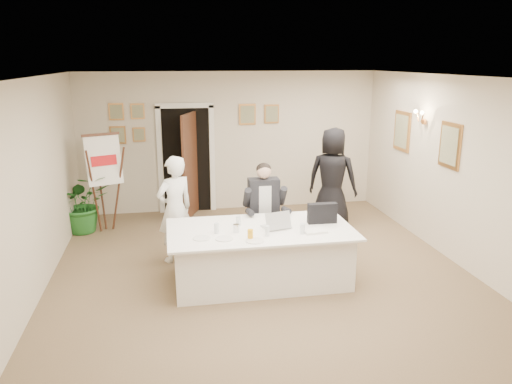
{
  "coord_description": "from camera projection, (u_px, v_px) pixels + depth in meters",
  "views": [
    {
      "loc": [
        -1.29,
        -6.48,
        3.03
      ],
      "look_at": [
        0.0,
        0.6,
        1.1
      ],
      "focal_mm": 35.0,
      "sensor_mm": 36.0,
      "label": 1
    }
  ],
  "objects": [
    {
      "name": "floor",
      "position": [
        263.0,
        277.0,
        7.16
      ],
      "size": [
        7.0,
        7.0,
        0.0
      ],
      "primitive_type": "plane",
      "color": "brown",
      "rests_on": "ground"
    },
    {
      "name": "ceiling",
      "position": [
        264.0,
        77.0,
        6.44
      ],
      "size": [
        6.0,
        7.0,
        0.02
      ],
      "primitive_type": "cube",
      "color": "white",
      "rests_on": "wall_back"
    },
    {
      "name": "wall_back",
      "position": [
        230.0,
        142.0,
        10.13
      ],
      "size": [
        6.0,
        0.1,
        2.8
      ],
      "primitive_type": "cube",
      "color": "beige",
      "rests_on": "floor"
    },
    {
      "name": "wall_front",
      "position": [
        361.0,
        300.0,
        3.47
      ],
      "size": [
        6.0,
        0.1,
        2.8
      ],
      "primitive_type": "cube",
      "color": "beige",
      "rests_on": "floor"
    },
    {
      "name": "wall_left",
      "position": [
        30.0,
        192.0,
        6.28
      ],
      "size": [
        0.1,
        7.0,
        2.8
      ],
      "primitive_type": "cube",
      "color": "beige",
      "rests_on": "floor"
    },
    {
      "name": "wall_right",
      "position": [
        464.0,
        174.0,
        7.32
      ],
      "size": [
        0.1,
        7.0,
        2.8
      ],
      "primitive_type": "cube",
      "color": "beige",
      "rests_on": "floor"
    },
    {
      "name": "doorway",
      "position": [
        188.0,
        162.0,
        9.89
      ],
      "size": [
        1.14,
        0.86,
        2.2
      ],
      "color": "black",
      "rests_on": "floor"
    },
    {
      "name": "pictures_back_wall",
      "position": [
        190.0,
        121.0,
        9.84
      ],
      "size": [
        3.4,
        0.06,
        0.8
      ],
      "primitive_type": null,
      "color": "#C18542",
      "rests_on": "wall_back"
    },
    {
      "name": "pictures_right_wall",
      "position": [
        423.0,
        138.0,
        8.36
      ],
      "size": [
        0.06,
        2.2,
        0.8
      ],
      "primitive_type": null,
      "color": "#C18542",
      "rests_on": "wall_right"
    },
    {
      "name": "wall_sconce",
      "position": [
        421.0,
        117.0,
        8.26
      ],
      "size": [
        0.2,
        0.3,
        0.24
      ],
      "primitive_type": null,
      "color": "#CB7F41",
      "rests_on": "wall_right"
    },
    {
      "name": "conference_table",
      "position": [
        260.0,
        254.0,
        6.94
      ],
      "size": [
        2.54,
        1.36,
        0.78
      ],
      "color": "white",
      "rests_on": "floor"
    },
    {
      "name": "seated_man",
      "position": [
        264.0,
        210.0,
        7.78
      ],
      "size": [
        0.8,
        0.83,
        1.5
      ],
      "primitive_type": null,
      "rotation": [
        0.0,
        0.0,
        0.25
      ],
      "color": "black",
      "rests_on": "floor"
    },
    {
      "name": "flip_chart",
      "position": [
        104.0,
        188.0,
        8.85
      ],
      "size": [
        0.63,
        0.49,
        1.75
      ],
      "color": "#3C1F13",
      "rests_on": "floor"
    },
    {
      "name": "standing_man",
      "position": [
        175.0,
        209.0,
        7.56
      ],
      "size": [
        0.72,
        0.64,
        1.64
      ],
      "primitive_type": "imported",
      "rotation": [
        0.0,
        0.0,
        3.66
      ],
      "color": "white",
      "rests_on": "floor"
    },
    {
      "name": "standing_woman",
      "position": [
        332.0,
        178.0,
        9.11
      ],
      "size": [
        1.08,
        0.97,
        1.85
      ],
      "primitive_type": "imported",
      "rotation": [
        0.0,
        0.0,
        2.61
      ],
      "color": "black",
      "rests_on": "floor"
    },
    {
      "name": "potted_palm",
      "position": [
        83.0,
        203.0,
        8.91
      ],
      "size": [
        1.12,
        1.03,
        1.06
      ],
      "primitive_type": "imported",
      "rotation": [
        0.0,
        0.0,
        0.23
      ],
      "color": "#226623",
      "rests_on": "floor"
    },
    {
      "name": "laptop",
      "position": [
        276.0,
        218.0,
        6.86
      ],
      "size": [
        0.45,
        0.46,
        0.28
      ],
      "primitive_type": null,
      "rotation": [
        0.0,
        0.0,
        0.25
      ],
      "color": "#B7BABC",
      "rests_on": "conference_table"
    },
    {
      "name": "laptop_bag",
      "position": [
        322.0,
        213.0,
        7.04
      ],
      "size": [
        0.42,
        0.12,
        0.29
      ],
      "primitive_type": "cube",
      "rotation": [
        0.0,
        0.0,
        -0.02
      ],
      "color": "black",
      "rests_on": "conference_table"
    },
    {
      "name": "paper_stack",
      "position": [
        315.0,
        231.0,
        6.7
      ],
      "size": [
        0.32,
        0.24,
        0.03
      ],
      "primitive_type": "cube",
      "rotation": [
        0.0,
        0.0,
        0.1
      ],
      "color": "white",
      "rests_on": "conference_table"
    },
    {
      "name": "plate_left",
      "position": [
        202.0,
        238.0,
        6.45
      ],
      "size": [
        0.25,
        0.25,
        0.01
      ],
      "primitive_type": "cylinder",
      "rotation": [
        0.0,
        0.0,
        -0.09
      ],
      "color": "white",
      "rests_on": "conference_table"
    },
    {
      "name": "plate_mid",
      "position": [
        224.0,
        239.0,
        6.43
      ],
      "size": [
        0.25,
        0.25,
        0.01
      ],
      "primitive_type": "cylinder",
      "rotation": [
        0.0,
        0.0,
        -0.09
      ],
      "color": "white",
      "rests_on": "conference_table"
    },
    {
      "name": "plate_near",
      "position": [
        255.0,
        241.0,
        6.36
      ],
      "size": [
        0.3,
        0.3,
        0.01
      ],
      "primitive_type": "cylinder",
      "rotation": [
        0.0,
        0.0,
        -0.32
      ],
      "color": "white",
      "rests_on": "conference_table"
    },
    {
      "name": "glass_a",
      "position": [
        216.0,
        228.0,
        6.64
      ],
      "size": [
        0.07,
        0.07,
        0.14
      ],
      "primitive_type": "cylinder",
      "rotation": [
        0.0,
        0.0,
        0.14
      ],
      "color": "silver",
      "rests_on": "conference_table"
    },
    {
      "name": "glass_b",
      "position": [
        267.0,
        231.0,
        6.53
      ],
      "size": [
        0.08,
        0.08,
        0.14
      ],
      "primitive_type": "cylinder",
      "rotation": [
        0.0,
        0.0,
        -0.31
      ],
      "color": "silver",
      "rests_on": "conference_table"
    },
    {
      "name": "glass_c",
      "position": [
        302.0,
        229.0,
        6.63
      ],
      "size": [
        0.08,
        0.08,
        0.14
      ],
      "primitive_type": "cylinder",
      "rotation": [
        0.0,
        0.0,
        0.08
      ],
      "color": "silver",
      "rests_on": "conference_table"
    },
    {
      "name": "glass_d",
      "position": [
        238.0,
        221.0,
        6.93
      ],
      "size": [
        0.07,
        0.07,
        0.14
      ],
      "primitive_type": "cylinder",
      "rotation": [
        0.0,
        0.0,
        -0.04
      ],
      "color": "silver",
      "rests_on": "conference_table"
    },
    {
      "name": "oj_glass",
      "position": [
        250.0,
        234.0,
        6.42
      ],
      "size": [
        0.08,
        0.08,
        0.13
      ],
      "primitive_type": "cylinder",
      "rotation": [
        0.0,
        0.0,
        -0.04
      ],
      "color": "orange",
      "rests_on": "conference_table"
    },
    {
      "name": "steel_jug",
      "position": [
        236.0,
        228.0,
        6.69
      ],
      "size": [
        0.1,
        0.1,
        0.11
      ],
      "primitive_type": "cylinder",
      "rotation": [
        0.0,
        0.0,
        0.23
      ],
      "color": "silver",
      "rests_on": "conference_table"
    }
  ]
}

